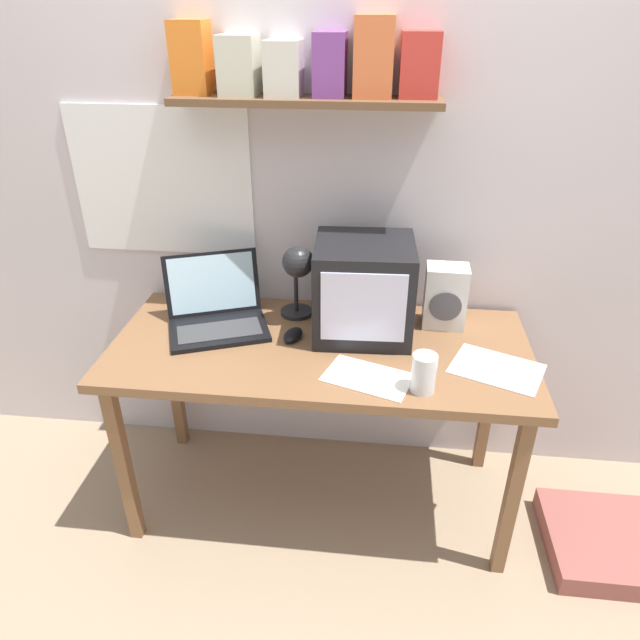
{
  "coord_description": "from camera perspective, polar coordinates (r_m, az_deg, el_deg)",
  "views": [
    {
      "loc": [
        0.2,
        -1.73,
        1.82
      ],
      "look_at": [
        0.0,
        0.0,
        0.85
      ],
      "focal_mm": 32.0,
      "sensor_mm": 36.0,
      "label": 1
    }
  ],
  "objects": [
    {
      "name": "ground_plane",
      "position": [
        2.52,
        -0.0,
        -17.17
      ],
      "size": [
        12.0,
        12.0,
        0.0
      ],
      "primitive_type": "plane",
      "color": "gray"
    },
    {
      "name": "back_wall",
      "position": [
        2.19,
        1.04,
        15.51
      ],
      "size": [
        5.6,
        0.24,
        2.6
      ],
      "color": "silver",
      "rests_on": "ground_plane"
    },
    {
      "name": "corner_desk",
      "position": [
        2.08,
        -0.0,
        -4.11
      ],
      "size": [
        1.5,
        0.67,
        0.75
      ],
      "color": "brown",
      "rests_on": "ground_plane"
    },
    {
      "name": "crt_monitor",
      "position": [
        2.05,
        4.36,
        3.13
      ],
      "size": [
        0.36,
        0.35,
        0.35
      ],
      "rotation": [
        0.0,
        0.0,
        0.04
      ],
      "color": "black",
      "rests_on": "corner_desk"
    },
    {
      "name": "laptop",
      "position": [
        2.18,
        -10.35,
        1.06
      ],
      "size": [
        0.44,
        0.41,
        0.25
      ],
      "rotation": [
        0.0,
        0.0,
        0.37
      ],
      "color": "black",
      "rests_on": "corner_desk"
    },
    {
      "name": "desk_lamp",
      "position": [
        2.1,
        -2.24,
        5.1
      ],
      "size": [
        0.14,
        0.19,
        0.31
      ],
      "rotation": [
        0.0,
        0.0,
        0.29
      ],
      "color": "#232326",
      "rests_on": "corner_desk"
    },
    {
      "name": "juice_glass",
      "position": [
        1.81,
        10.31,
        -5.41
      ],
      "size": [
        0.08,
        0.08,
        0.13
      ],
      "color": "white",
      "rests_on": "corner_desk"
    },
    {
      "name": "space_heater",
      "position": [
        2.16,
        12.4,
        2.3
      ],
      "size": [
        0.16,
        0.12,
        0.24
      ],
      "rotation": [
        0.0,
        0.0,
        -0.03
      ],
      "color": "silver",
      "rests_on": "corner_desk"
    },
    {
      "name": "computer_mouse",
      "position": [
        2.07,
        -2.73,
        -1.49
      ],
      "size": [
        0.09,
        0.12,
        0.03
      ],
      "rotation": [
        0.0,
        0.0,
        -0.28
      ],
      "color": "black",
      "rests_on": "corner_desk"
    },
    {
      "name": "loose_paper_near_monitor",
      "position": [
        1.87,
        4.81,
        -5.75
      ],
      "size": [
        0.32,
        0.25,
        0.0
      ],
      "rotation": [
        0.0,
        0.0,
        -0.33
      ],
      "color": "white",
      "rests_on": "corner_desk"
    },
    {
      "name": "printed_handout",
      "position": [
        2.0,
        17.25,
        -4.68
      ],
      "size": [
        0.34,
        0.3,
        0.0
      ],
      "rotation": [
        0.0,
        0.0,
        -0.4
      ],
      "color": "white",
      "rests_on": "corner_desk"
    },
    {
      "name": "floor_cushion",
      "position": [
        2.54,
        26.59,
        -19.27
      ],
      "size": [
        0.43,
        0.43,
        0.09
      ],
      "color": "#935049",
      "rests_on": "ground_plane"
    }
  ]
}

